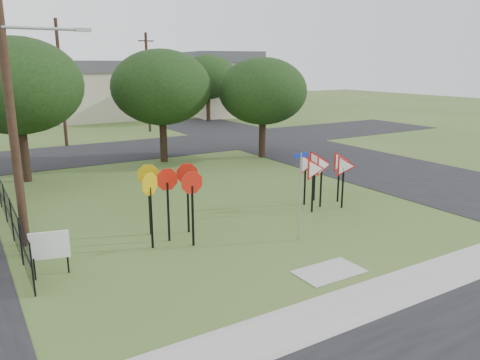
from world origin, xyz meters
The scene contains 20 objects.
ground centered at (0.00, 0.00, 0.00)m, with size 140.00×140.00×0.00m, color #385620.
sidewalk centered at (0.00, -4.20, 0.01)m, with size 30.00×1.60×0.02m, color gray.
planting_strip centered at (0.00, -5.40, 0.01)m, with size 30.00×0.80×0.02m, color #385620.
street_right centered at (12.00, 10.00, 0.01)m, with size 8.00×50.00×0.02m, color black.
street_far centered at (0.00, 20.00, 0.01)m, with size 60.00×8.00×0.02m, color black.
curb_pad centered at (0.00, -2.40, 0.01)m, with size 2.00×1.20×0.02m, color gray.
street_name_sign centered at (0.82, 0.09, 1.76)m, with size 0.63×0.09×3.07m.
stop_sign_cluster centered at (-2.94, 2.41, 1.90)m, with size 2.39×1.96×2.57m.
yield_sign_cluster centered at (4.20, 2.78, 1.71)m, with size 2.96×1.97×2.32m.
info_board centered at (-6.99, 1.53, 0.90)m, with size 1.06×0.31×1.35m.
utility_pole_main centered at (-7.24, 4.50, 5.21)m, with size 3.55×0.33×10.00m.
far_pole_a centered at (-2.00, 24.00, 4.60)m, with size 1.40×0.24×9.00m.
far_pole_b centered at (6.00, 28.00, 4.35)m, with size 1.40×0.24×8.50m.
fence_run centered at (-7.60, 6.25, 0.78)m, with size 0.05×11.55×1.50m.
house_mid centered at (4.00, 40.00, 3.15)m, with size 8.40×8.40×6.20m.
house_right centered at (18.00, 36.00, 3.65)m, with size 8.30×8.30×7.20m.
tree_near_left centered at (-6.00, 14.00, 4.86)m, with size 6.40×6.40×7.27m.
tree_near_mid centered at (2.00, 15.00, 4.54)m, with size 6.00×6.00×6.80m.
tree_near_right centered at (8.00, 13.00, 4.22)m, with size 5.60×5.60×6.33m.
tree_far_right centered at (14.00, 32.00, 4.54)m, with size 6.00×6.00×6.80m.
Camera 1 is at (-8.81, -11.83, 5.95)m, focal length 35.00 mm.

